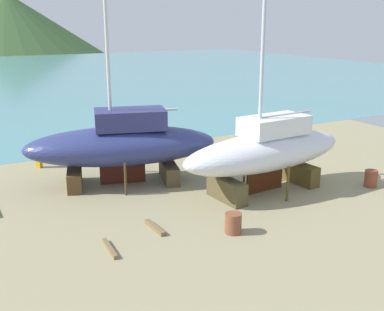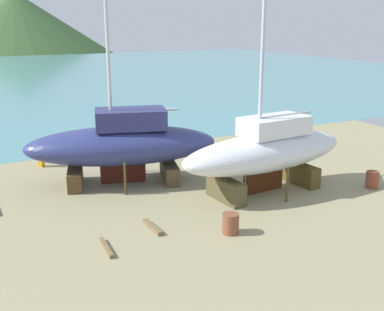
{
  "view_description": "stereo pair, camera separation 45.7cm",
  "coord_description": "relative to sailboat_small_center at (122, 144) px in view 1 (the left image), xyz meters",
  "views": [
    {
      "loc": [
        -9.24,
        -22.13,
        8.13
      ],
      "look_at": [
        1.43,
        -2.19,
        1.66
      ],
      "focal_mm": 44.0,
      "sensor_mm": 36.0,
      "label": 1
    },
    {
      "loc": [
        -8.83,
        -22.34,
        8.13
      ],
      "look_at": [
        1.43,
        -2.19,
        1.66
      ],
      "focal_mm": 44.0,
      "sensor_mm": 36.0,
      "label": 2
    }
  ],
  "objects": [
    {
      "name": "barrel_rust_near",
      "position": [
        10.93,
        -6.44,
        -1.67
      ],
      "size": [
        0.77,
        0.77,
        0.85
      ],
      "primitive_type": "cylinder",
      "rotation": [
        0.0,
        0.0,
        1.79
      ],
      "color": "brown",
      "rests_on": "ground"
    },
    {
      "name": "headland_hill",
      "position": [
        14.39,
        147.92,
        -2.1
      ],
      "size": [
        108.17,
        108.17,
        34.82
      ],
      "primitive_type": "cone",
      "color": "#36562D",
      "rests_on": "ground"
    },
    {
      "name": "sailboat_small_center",
      "position": [
        0.0,
        0.0,
        0.0
      ],
      "size": [
        10.27,
        5.8,
        16.1
      ],
      "rotation": [
        0.0,
        0.0,
        2.87
      ],
      "color": "#523B21",
      "rests_on": "ground"
    },
    {
      "name": "barrel_by_slipway",
      "position": [
        8.51,
        1.47,
        -1.67
      ],
      "size": [
        0.66,
        0.66,
        0.86
      ],
      "primitive_type": "cylinder",
      "rotation": [
        0.0,
        0.0,
        1.75
      ],
      "color": "#5A2F0F",
      "rests_on": "ground"
    },
    {
      "name": "timber_plank_far",
      "position": [
        -3.08,
        -6.86,
        -2.03
      ],
      "size": [
        0.23,
        1.6,
        0.15
      ],
      "primitive_type": "cube",
      "rotation": [
        0.0,
        0.0,
        1.52
      ],
      "color": "brown",
      "rests_on": "ground"
    },
    {
      "name": "ground_plane",
      "position": [
        1.43,
        -4.26,
        -2.1
      ],
      "size": [
        42.9,
        42.9,
        0.0
      ],
      "primitive_type": "plane",
      "color": "gray"
    },
    {
      "name": "sea_water",
      "position": [
        1.43,
        53.81,
        -2.1
      ],
      "size": [
        139.15,
        94.69,
        0.01
      ],
      "primitive_type": "cube",
      "color": "teal",
      "rests_on": "ground"
    },
    {
      "name": "barrel_tipped_center",
      "position": [
        1.74,
        -7.75,
        -1.69
      ],
      "size": [
        0.93,
        0.93,
        0.83
      ],
      "primitive_type": "cylinder",
      "rotation": [
        0.0,
        0.0,
        2.15
      ],
      "color": "brown",
      "rests_on": "ground"
    },
    {
      "name": "worker",
      "position": [
        -3.36,
        4.86,
        -1.27
      ],
      "size": [
        0.43,
        0.5,
        1.61
      ],
      "rotation": [
        0.0,
        0.0,
        3.67
      ],
      "color": "orange",
      "rests_on": "ground"
    },
    {
      "name": "timber_short_cross",
      "position": [
        -0.87,
        -5.99,
        -2.02
      ],
      "size": [
        0.28,
        1.52,
        0.16
      ],
      "primitive_type": "cube",
      "rotation": [
        0.0,
        0.0,
        1.61
      ],
      "color": "brown",
      "rests_on": "ground"
    },
    {
      "name": "timber_long_aft",
      "position": [
        7.9,
        0.83,
        -2.01
      ],
      "size": [
        1.54,
        2.81,
        0.19
      ],
      "primitive_type": "cube",
      "rotation": [
        0.0,
        0.0,
        1.11
      ],
      "color": "brown",
      "rests_on": "ground"
    },
    {
      "name": "barrel_tipped_left",
      "position": [
        7.18,
        1.33,
        -1.78
      ],
      "size": [
        1.02,
        1.02,
        0.63
      ],
      "primitive_type": "cylinder",
      "rotation": [
        1.57,
        0.0,
        0.75
      ],
      "color": "#5F3512",
      "rests_on": "ground"
    },
    {
      "name": "sailboat_mid_port",
      "position": [
        5.79,
        -4.42,
        -0.01
      ],
      "size": [
        9.57,
        3.65,
        14.55
      ],
      "rotation": [
        0.0,
        0.0,
        3.22
      ],
      "color": "brown",
      "rests_on": "ground"
    }
  ]
}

